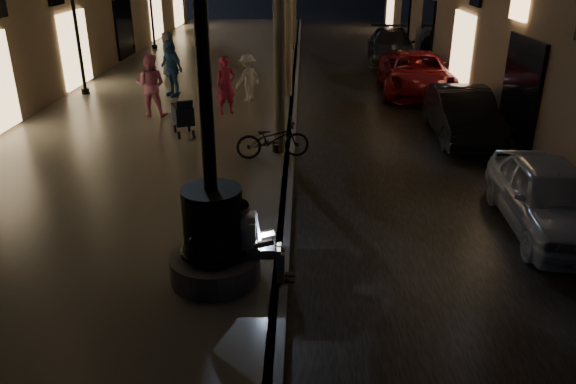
{
  "coord_description": "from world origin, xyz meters",
  "views": [
    {
      "loc": [
        0.33,
        -5.48,
        4.9
      ],
      "look_at": [
        0.1,
        3.0,
        1.23
      ],
      "focal_mm": 35.0,
      "sensor_mm": 36.0,
      "label": 1
    }
  ],
  "objects_px": {
    "stroller": "(183,115)",
    "car_front": "(549,197)",
    "pedestrian_red": "(226,85)",
    "pedestrian_white": "(248,78)",
    "lamp_curb_a": "(277,28)",
    "car_rear": "(391,46)",
    "car_second": "(462,114)",
    "pedestrian_blue": "(171,68)",
    "pedestrian_pink": "(151,85)",
    "lamp_left_b": "(73,4)",
    "bicycle": "(273,139)",
    "car_third": "(415,73)",
    "lamp_curb_b": "(287,0)",
    "pedestrian_dark": "(168,54)",
    "seated_man_laptop": "(254,238)",
    "fountain_lamppost": "(213,219)"
  },
  "relations": [
    {
      "from": "stroller",
      "to": "car_second",
      "type": "height_order",
      "value": "car_second"
    },
    {
      "from": "lamp_curb_b",
      "to": "fountain_lamppost",
      "type": "bearing_deg",
      "value": -92.86
    },
    {
      "from": "lamp_curb_a",
      "to": "car_rear",
      "type": "xyz_separation_m",
      "value": [
        4.72,
        13.51,
        -2.48
      ]
    },
    {
      "from": "fountain_lamppost",
      "to": "car_rear",
      "type": "height_order",
      "value": "fountain_lamppost"
    },
    {
      "from": "lamp_left_b",
      "to": "bicycle",
      "type": "distance_m",
      "value": 9.87
    },
    {
      "from": "stroller",
      "to": "car_second",
      "type": "relative_size",
      "value": 0.28
    },
    {
      "from": "car_third",
      "to": "bicycle",
      "type": "relative_size",
      "value": 2.98
    },
    {
      "from": "pedestrian_red",
      "to": "stroller",
      "type": "bearing_deg",
      "value": -138.51
    },
    {
      "from": "car_third",
      "to": "car_second",
      "type": "bearing_deg",
      "value": -82.85
    },
    {
      "from": "car_rear",
      "to": "pedestrian_pink",
      "type": "xyz_separation_m",
      "value": [
        -8.71,
        -10.28,
        0.39
      ]
    },
    {
      "from": "lamp_curb_b",
      "to": "car_rear",
      "type": "relative_size",
      "value": 0.93
    },
    {
      "from": "lamp_left_b",
      "to": "stroller",
      "type": "distance_m",
      "value": 6.95
    },
    {
      "from": "car_front",
      "to": "bicycle",
      "type": "xyz_separation_m",
      "value": [
        -5.33,
        3.33,
        0.01
      ]
    },
    {
      "from": "fountain_lamppost",
      "to": "lamp_curb_b",
      "type": "distance_m",
      "value": 14.16
    },
    {
      "from": "lamp_left_b",
      "to": "car_rear",
      "type": "xyz_separation_m",
      "value": [
        11.82,
        7.51,
        -2.48
      ]
    },
    {
      "from": "pedestrian_red",
      "to": "lamp_curb_b",
      "type": "bearing_deg",
      "value": 41.79
    },
    {
      "from": "pedestrian_red",
      "to": "bicycle",
      "type": "bearing_deg",
      "value": -94.68
    },
    {
      "from": "car_second",
      "to": "pedestrian_blue",
      "type": "xyz_separation_m",
      "value": [
        -8.98,
        3.94,
        0.47
      ]
    },
    {
      "from": "car_second",
      "to": "pedestrian_dark",
      "type": "height_order",
      "value": "pedestrian_dark"
    },
    {
      "from": "lamp_curb_a",
      "to": "pedestrian_pink",
      "type": "relative_size",
      "value": 2.55
    },
    {
      "from": "lamp_left_b",
      "to": "car_rear",
      "type": "height_order",
      "value": "lamp_left_b"
    },
    {
      "from": "fountain_lamppost",
      "to": "pedestrian_pink",
      "type": "height_order",
      "value": "fountain_lamppost"
    },
    {
      "from": "lamp_curb_b",
      "to": "stroller",
      "type": "height_order",
      "value": "lamp_curb_b"
    },
    {
      "from": "car_front",
      "to": "car_third",
      "type": "bearing_deg",
      "value": 95.16
    },
    {
      "from": "car_second",
      "to": "pedestrian_blue",
      "type": "bearing_deg",
      "value": 157.7
    },
    {
      "from": "pedestrian_red",
      "to": "pedestrian_pink",
      "type": "height_order",
      "value": "pedestrian_pink"
    },
    {
      "from": "stroller",
      "to": "car_front",
      "type": "height_order",
      "value": "stroller"
    },
    {
      "from": "fountain_lamppost",
      "to": "pedestrian_dark",
      "type": "height_order",
      "value": "fountain_lamppost"
    },
    {
      "from": "pedestrian_red",
      "to": "pedestrian_dark",
      "type": "distance_m",
      "value": 6.41
    },
    {
      "from": "pedestrian_white",
      "to": "car_front",
      "type": "bearing_deg",
      "value": 77.53
    },
    {
      "from": "lamp_curb_a",
      "to": "car_front",
      "type": "xyz_separation_m",
      "value": [
        5.23,
        -3.8,
        -2.57
      ]
    },
    {
      "from": "stroller",
      "to": "pedestrian_white",
      "type": "xyz_separation_m",
      "value": [
        1.41,
        3.93,
        0.19
      ]
    },
    {
      "from": "lamp_left_b",
      "to": "pedestrian_blue",
      "type": "bearing_deg",
      "value": -3.64
    },
    {
      "from": "pedestrian_dark",
      "to": "pedestrian_white",
      "type": "bearing_deg",
      "value": -130.2
    },
    {
      "from": "fountain_lamppost",
      "to": "pedestrian_pink",
      "type": "relative_size",
      "value": 2.76
    },
    {
      "from": "car_rear",
      "to": "pedestrian_white",
      "type": "distance_m",
      "value": 10.23
    },
    {
      "from": "pedestrian_pink",
      "to": "pedestrian_white",
      "type": "height_order",
      "value": "pedestrian_pink"
    },
    {
      "from": "car_second",
      "to": "bicycle",
      "type": "height_order",
      "value": "car_second"
    },
    {
      "from": "lamp_curb_a",
      "to": "pedestrian_blue",
      "type": "distance_m",
      "value": 7.3
    },
    {
      "from": "car_second",
      "to": "pedestrian_red",
      "type": "height_order",
      "value": "pedestrian_red"
    },
    {
      "from": "seated_man_laptop",
      "to": "car_rear",
      "type": "distance_m",
      "value": 20.09
    },
    {
      "from": "lamp_left_b",
      "to": "pedestrian_blue",
      "type": "relative_size",
      "value": 2.5
    },
    {
      "from": "pedestrian_pink",
      "to": "stroller",
      "type": "bearing_deg",
      "value": 127.2
    },
    {
      "from": "seated_man_laptop",
      "to": "bicycle",
      "type": "distance_m",
      "value": 5.54
    },
    {
      "from": "pedestrian_pink",
      "to": "car_third",
      "type": "bearing_deg",
      "value": -152.59
    },
    {
      "from": "fountain_lamppost",
      "to": "pedestrian_white",
      "type": "relative_size",
      "value": 3.36
    },
    {
      "from": "lamp_curb_b",
      "to": "pedestrian_dark",
      "type": "height_order",
      "value": "lamp_curb_b"
    },
    {
      "from": "seated_man_laptop",
      "to": "bicycle",
      "type": "relative_size",
      "value": 0.75
    },
    {
      "from": "lamp_left_b",
      "to": "pedestrian_dark",
      "type": "bearing_deg",
      "value": 53.97
    },
    {
      "from": "pedestrian_red",
      "to": "pedestrian_white",
      "type": "relative_size",
      "value": 1.14
    }
  ]
}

